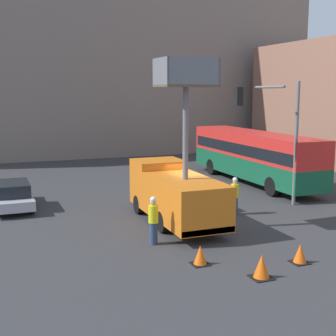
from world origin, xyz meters
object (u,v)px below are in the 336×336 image
Objects in this scene: city_bus at (254,153)px; traffic_cone_far_side at (200,256)px; traffic_light_pole at (277,123)px; road_worker_directing at (235,196)px; road_worker_near_truck at (153,220)px; parked_car_curbside at (12,195)px; traffic_cone_mid_road at (262,267)px; traffic_cone_near_truck at (300,254)px; utility_truck at (175,190)px.

city_bus reaches higher than traffic_cone_far_side.
city_bus is 1.91× the size of traffic_light_pole.
road_worker_near_truck is at bearing -69.41° from road_worker_directing.
road_worker_directing is at bearing -43.06° from road_worker_near_truck.
road_worker_near_truck is at bearing 106.46° from traffic_cone_far_side.
parked_car_curbside is (-12.64, 4.36, -3.58)m from traffic_light_pole.
road_worker_directing is (-2.76, -0.77, -3.37)m from traffic_light_pole.
road_worker_near_truck is 9.22m from parked_car_curbside.
traffic_cone_mid_road is at bearing -53.70° from traffic_cone_far_side.
road_worker_directing is 11.14m from parked_car_curbside.
road_worker_directing is 6.94m from traffic_cone_far_side.
traffic_light_pole reaches higher than traffic_cone_near_truck.
traffic_cone_near_truck reaches higher than traffic_cone_far_side.
road_worker_directing is at bearing -27.42° from parked_car_curbside.
utility_truck reaches higher than traffic_cone_far_side.
utility_truck is at bearing -39.52° from parked_car_curbside.
road_worker_near_truck is at bearing -58.89° from parked_car_curbside.
city_bus is 2.70× the size of parked_car_curbside.
parked_car_curbside is (-5.53, 10.50, 0.39)m from traffic_cone_far_side.
traffic_light_pole is at bearing 62.12° from traffic_cone_near_truck.
road_worker_near_truck reaches higher than traffic_cone_near_truck.
traffic_light_pole is 10.20m from traffic_cone_far_side.
utility_truck is 8.68m from parked_car_curbside.
road_worker_directing is (-5.03, -6.51, -1.02)m from city_bus.
traffic_cone_far_side is (0.77, -2.61, -0.64)m from road_worker_near_truck.
traffic_cone_far_side is at bearing -62.22° from parked_car_curbside.
road_worker_near_truck is at bearing 137.32° from traffic_cone_near_truck.
road_worker_near_truck is at bearing -128.50° from utility_truck.
city_bus is at bearing 39.78° from utility_truck.
traffic_cone_near_truck is at bearing -117.88° from traffic_light_pole.
road_worker_directing is (3.23, 0.37, -0.62)m from utility_truck.
traffic_cone_mid_road reaches higher than traffic_cone_near_truck.
traffic_light_pole is 8.31× the size of traffic_cone_mid_road.
traffic_cone_near_truck is 1.01× the size of traffic_cone_far_side.
road_worker_directing is at bearing 128.40° from city_bus.
road_worker_near_truck reaches higher than parked_car_curbside.
traffic_light_pole is 9.41× the size of traffic_cone_far_side.
traffic_light_pole reaches higher than city_bus.
traffic_cone_far_side is (-4.36, -5.37, -0.59)m from road_worker_directing.
parked_car_curbside is (-9.89, 5.13, -0.21)m from road_worker_directing.
traffic_cone_mid_road is at bearing 135.47° from city_bus.
utility_truck reaches higher than traffic_cone_near_truck.
city_bus is (8.26, 6.87, 0.40)m from utility_truck.
parked_car_curbside is (-6.84, 12.27, 0.34)m from traffic_cone_mid_road.
traffic_cone_near_truck is (4.05, -3.73, -0.64)m from road_worker_near_truck.
traffic_cone_mid_road is at bearing -136.00° from road_worker_near_truck.
traffic_light_pole reaches higher than traffic_cone_mid_road.
parked_car_curbside reaches higher than traffic_cone_mid_road.
traffic_cone_near_truck is at bearing -114.01° from road_worker_near_truck.
traffic_cone_far_side is (-9.39, -11.88, -1.61)m from city_bus.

